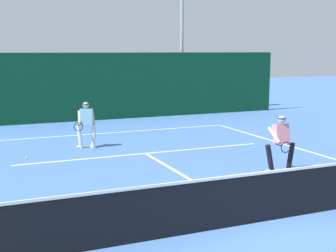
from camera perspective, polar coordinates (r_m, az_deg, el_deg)
The scene contains 10 objects.
ground_plane at distance 9.24m, azimuth 11.49°, elevation -11.37°, with size 80.00×80.00×0.00m, color #4570B1.
court_line_baseline_far at distance 18.59m, azimuth -7.12°, elevation -0.83°, with size 9.92×0.10×0.01m, color white.
court_line_service at distance 14.79m, azimuth -2.78°, elevation -3.37°, with size 8.09×0.10×0.01m, color white.
court_line_centre at distance 11.88m, azimuth 2.70°, elevation -6.52°, with size 0.10×6.40×0.01m, color white.
tennis_net at distance 9.08m, azimuth 11.60°, elevation -8.38°, with size 10.87×0.09×1.06m.
player_near at distance 12.79m, azimuth 13.64°, elevation -1.83°, with size 0.94×0.87×1.52m.
player_far at distance 15.72m, azimuth -9.97°, elevation 0.37°, with size 0.89×0.87×1.54m.
tennis_ball at distance 14.65m, azimuth -16.91°, elevation -3.76°, with size 0.07×0.07×0.07m, color #D1E033.
back_fence_windscreen at distance 21.84m, azimuth -9.79°, elevation 4.73°, with size 19.98×0.12×3.13m, color #0B3D24.
light_pole at distance 24.76m, azimuth 1.72°, elevation 13.64°, with size 0.55×0.44×8.52m.
Camera 1 is at (-4.97, -7.10, 3.22)m, focal length 49.88 mm.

